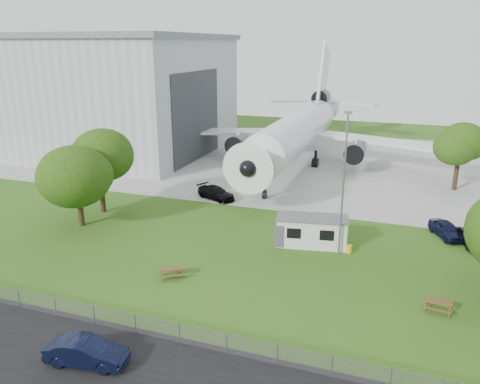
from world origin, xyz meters
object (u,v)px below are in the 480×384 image
(car_centre_sedan, at_px, (86,352))
(picnic_west, at_px, (172,277))
(hangar, at_px, (89,92))
(airliner, at_px, (299,129))
(site_cabin, at_px, (312,231))
(picnic_east, at_px, (437,311))

(car_centre_sedan, bearing_deg, picnic_west, -7.27)
(hangar, relative_size, car_centre_sedan, 9.40)
(airliner, relative_size, car_centre_sedan, 10.43)
(site_cabin, bearing_deg, hangar, 146.69)
(picnic_east, bearing_deg, airliner, 121.15)
(picnic_west, height_order, picnic_east, same)
(airliner, distance_m, picnic_west, 38.42)
(airliner, bearing_deg, site_cabin, -75.04)
(site_cabin, height_order, car_centre_sedan, site_cabin)
(airliner, relative_size, site_cabin, 6.88)
(site_cabin, height_order, picnic_east, site_cabin)
(site_cabin, xyz_separation_m, picnic_west, (-8.88, -9.53, -1.31))
(hangar, bearing_deg, site_cabin, -33.31)
(hangar, xyz_separation_m, picnic_west, (34.71, -38.18, -9.41))
(picnic_west, relative_size, picnic_east, 1.00)
(hangar, height_order, site_cabin, hangar)
(hangar, bearing_deg, picnic_west, -47.73)
(hangar, distance_m, car_centre_sedan, 60.72)
(airliner, bearing_deg, picnic_west, -91.90)
(hangar, bearing_deg, car_centre_sedan, -54.45)
(site_cabin, bearing_deg, picnic_west, -132.96)
(picnic_west, relative_size, car_centre_sedan, 0.39)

